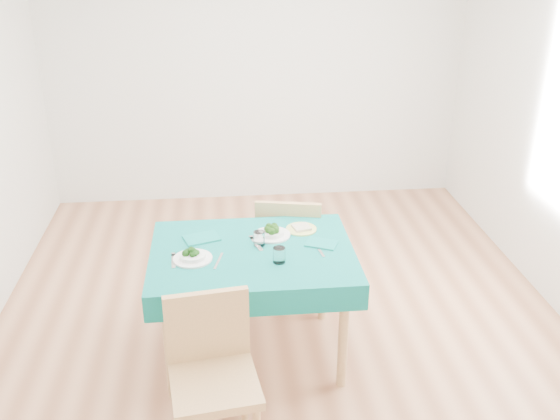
{
  "coord_description": "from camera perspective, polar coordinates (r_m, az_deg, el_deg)",
  "views": [
    {
      "loc": [
        -0.38,
        -3.69,
        2.54
      ],
      "look_at": [
        0.0,
        0.0,
        0.85
      ],
      "focal_mm": 40.0,
      "sensor_mm": 36.0,
      "label": 1
    }
  ],
  "objects": [
    {
      "name": "bread_slice",
      "position": [
        4.02,
        1.96,
        -1.58
      ],
      "size": [
        0.13,
        0.13,
        0.02
      ],
      "primitive_type": "cube",
      "rotation": [
        0.0,
        0.0,
        0.24
      ],
      "color": "beige",
      "rests_on": "side_plate"
    },
    {
      "name": "knife_far",
      "position": [
        3.79,
        3.53,
        -3.54
      ],
      "size": [
        0.05,
        0.22,
        0.0
      ],
      "primitive_type": "cube",
      "rotation": [
        0.0,
        0.0,
        0.15
      ],
      "color": "silver",
      "rests_on": "table"
    },
    {
      "name": "fork_near",
      "position": [
        3.7,
        -9.71,
        -4.62
      ],
      "size": [
        0.03,
        0.17,
        0.0
      ],
      "primitive_type": "cube",
      "rotation": [
        0.0,
        0.0,
        0.06
      ],
      "color": "silver",
      "rests_on": "table"
    },
    {
      "name": "fork_far",
      "position": [
        3.84,
        -2.17,
        -3.11
      ],
      "size": [
        0.08,
        0.2,
        0.0
      ],
      "primitive_type": "cube",
      "rotation": [
        0.0,
        0.0,
        0.26
      ],
      "color": "silver",
      "rests_on": "table"
    },
    {
      "name": "side_plate",
      "position": [
        4.02,
        1.96,
        -1.75
      ],
      "size": [
        0.2,
        0.2,
        0.01
      ],
      "primitive_type": "cylinder",
      "color": "#D9DF6D",
      "rests_on": "table"
    },
    {
      "name": "bowl_near",
      "position": [
        3.69,
        -8.0,
        -4.03
      ],
      "size": [
        0.23,
        0.23,
        0.07
      ],
      "primitive_type": null,
      "color": "white",
      "rests_on": "table"
    },
    {
      "name": "tumbler_side",
      "position": [
        3.62,
        -0.08,
        -4.14
      ],
      "size": [
        0.07,
        0.07,
        0.09
      ],
      "primitive_type": "cylinder",
      "color": "white",
      "rests_on": "table"
    },
    {
      "name": "knife_near",
      "position": [
        3.67,
        -5.65,
        -4.65
      ],
      "size": [
        0.06,
        0.19,
        0.0
      ],
      "primitive_type": "cube",
      "rotation": [
        0.0,
        0.0,
        -0.25
      ],
      "color": "silver",
      "rests_on": "table"
    },
    {
      "name": "chair_far",
      "position": [
        4.49,
        0.97,
        -1.66
      ],
      "size": [
        0.54,
        0.57,
        1.12
      ],
      "primitive_type": "cube",
      "rotation": [
        0.0,
        0.0,
        2.94
      ],
      "color": "tan",
      "rests_on": "ground"
    },
    {
      "name": "chair_near",
      "position": [
        3.22,
        -6.11,
        -13.88
      ],
      "size": [
        0.5,
        0.54,
        1.1
      ],
      "primitive_type": "cube",
      "rotation": [
        0.0,
        0.0,
        0.13
      ],
      "color": "tan",
      "rests_on": "ground"
    },
    {
      "name": "room_shell",
      "position": [
        3.9,
        0.0,
        6.68
      ],
      "size": [
        4.02,
        4.52,
        2.73
      ],
      "color": "#9F6342",
      "rests_on": "ground"
    },
    {
      "name": "table",
      "position": [
        3.97,
        -2.45,
        -8.56
      ],
      "size": [
        1.22,
        0.93,
        0.76
      ],
      "primitive_type": "cube",
      "color": "#096A64",
      "rests_on": "ground"
    },
    {
      "name": "napkin_far",
      "position": [
        3.85,
        3.83,
        -3.08
      ],
      "size": [
        0.22,
        0.2,
        0.01
      ],
      "primitive_type": "cube",
      "rotation": [
        0.0,
        0.0,
        -0.43
      ],
      "color": "#0E766D",
      "rests_on": "table"
    },
    {
      "name": "bowl_far",
      "position": [
        3.93,
        -0.73,
        -1.91
      ],
      "size": [
        0.23,
        0.23,
        0.07
      ],
      "primitive_type": null,
      "color": "white",
      "rests_on": "table"
    },
    {
      "name": "tumbler_center",
      "position": [
        3.81,
        -1.92,
        -2.63
      ],
      "size": [
        0.07,
        0.07,
        0.09
      ],
      "primitive_type": "cylinder",
      "color": "white",
      "rests_on": "table"
    },
    {
      "name": "napkin_near",
      "position": [
        3.93,
        -7.19,
        -2.58
      ],
      "size": [
        0.25,
        0.21,
        0.01
      ],
      "primitive_type": "cube",
      "rotation": [
        0.0,
        0.0,
        0.32
      ],
      "color": "#0E766D",
      "rests_on": "table"
    }
  ]
}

